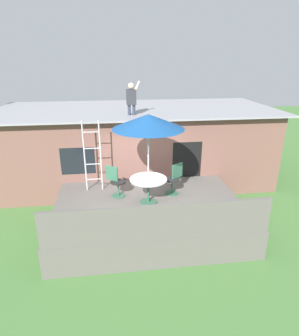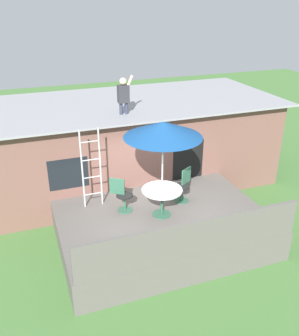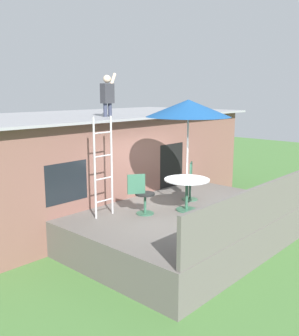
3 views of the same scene
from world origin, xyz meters
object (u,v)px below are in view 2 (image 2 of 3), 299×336
object	(u,v)px
step_ladder	(91,169)
patio_chair_left	(122,195)
patio_table	(162,195)
patio_chair_right	(183,185)
patio_umbrella	(163,129)
person_figure	(124,93)

from	to	relation	value
step_ladder	patio_chair_left	xyz separation A→B (m)	(0.66, -0.52, -0.64)
patio_table	patio_chair_right	bearing A→B (deg)	31.79
patio_umbrella	person_figure	size ratio (longest dim) A/B	2.29
step_ladder	patio_chair_right	distance (m)	2.55
patio_table	step_ladder	xyz separation A→B (m)	(-1.56, 1.10, 0.51)
patio_chair_left	person_figure	bearing A→B (deg)	102.75
patio_table	patio_chair_left	xyz separation A→B (m)	(-0.90, 0.57, -0.13)
person_figure	patio_umbrella	bearing A→B (deg)	-84.09
patio_table	patio_chair_left	distance (m)	1.07
patio_table	person_figure	xyz separation A→B (m)	(-0.25, 2.39, 2.10)
patio_umbrella	person_figure	world-z (taller)	person_figure
patio_umbrella	step_ladder	size ratio (longest dim) A/B	1.15
patio_umbrella	patio_chair_right	bearing A→B (deg)	31.79
patio_chair_left	patio_chair_right	size ratio (longest dim) A/B	1.00
patio_umbrella	step_ladder	xyz separation A→B (m)	(-1.56, 1.10, -1.25)
patio_table	step_ladder	bearing A→B (deg)	144.87
patio_table	patio_umbrella	world-z (taller)	patio_umbrella
patio_table	patio_umbrella	xyz separation A→B (m)	(0.00, -0.00, 1.76)
patio_umbrella	patio_chair_right	world-z (taller)	patio_umbrella
patio_umbrella	patio_chair_left	bearing A→B (deg)	147.55
person_figure	patio_chair_right	world-z (taller)	person_figure
person_figure	step_ladder	bearing A→B (deg)	-135.28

